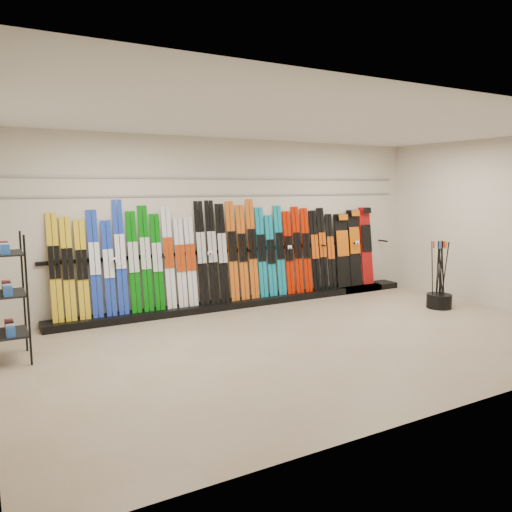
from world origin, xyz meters
TOP-DOWN VIEW (x-y plane):
  - floor at (0.00, 0.00)m, footprint 8.00×8.00m
  - back_wall at (0.00, 2.50)m, footprint 8.00×0.00m
  - right_wall at (4.00, 0.00)m, footprint 0.00×5.00m
  - ceiling at (0.00, 0.00)m, footprint 8.00×8.00m
  - ski_rack_base at (0.22, 2.28)m, footprint 8.00×0.40m
  - skis at (-0.46, 2.36)m, footprint 5.36×0.29m
  - snowboards at (2.76, 2.36)m, footprint 0.94×0.25m
  - accessory_rack at (-3.75, 1.13)m, footprint 0.40×0.60m
  - pole_bin at (3.10, 0.42)m, footprint 0.44×0.44m
  - ski_poles at (3.12, 0.44)m, footprint 0.39×0.29m
  - slatwall_rail_0 at (0.00, 2.48)m, footprint 7.60×0.02m
  - slatwall_rail_1 at (0.00, 2.48)m, footprint 7.60×0.02m

SIDE VIEW (x-z plane):
  - floor at x=0.00m, z-range 0.00..0.00m
  - ski_rack_base at x=0.22m, z-range 0.00..0.12m
  - pole_bin at x=3.10m, z-range 0.00..0.25m
  - ski_poles at x=3.12m, z-range 0.02..1.20m
  - accessory_rack at x=-3.75m, z-range 0.00..1.59m
  - snowboards at x=2.76m, z-range 0.09..1.69m
  - skis at x=-0.46m, z-range 0.03..1.86m
  - back_wall at x=0.00m, z-range -2.50..5.50m
  - right_wall at x=4.00m, z-range -1.00..4.00m
  - slatwall_rail_0 at x=0.00m, z-range 1.98..2.02m
  - slatwall_rail_1 at x=0.00m, z-range 2.28..2.31m
  - ceiling at x=0.00m, z-range 3.00..3.00m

